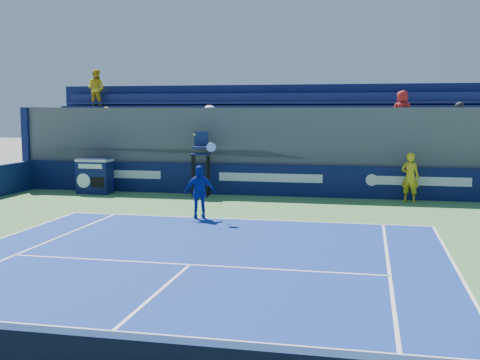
% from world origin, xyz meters
% --- Properties ---
extents(ball_person, '(0.76, 0.63, 1.78)m').
position_xyz_m(ball_person, '(5.13, 16.52, 0.90)').
color(ball_person, gold).
rests_on(ball_person, apron).
extents(back_hoarding, '(20.40, 0.21, 1.20)m').
position_xyz_m(back_hoarding, '(0.00, 17.10, 0.60)').
color(back_hoarding, '#0C1343').
rests_on(back_hoarding, ground).
extents(match_clock, '(1.34, 0.76, 1.40)m').
position_xyz_m(match_clock, '(-6.88, 16.28, 0.74)').
color(match_clock, '#0E164A').
rests_on(match_clock, ground).
extents(umpire_chair, '(0.79, 0.79, 2.48)m').
position_xyz_m(umpire_chair, '(-2.57, 16.40, 1.53)').
color(umpire_chair, black).
rests_on(umpire_chair, ground).
extents(tennis_player, '(1.04, 0.69, 2.57)m').
position_xyz_m(tennis_player, '(-1.30, 11.79, 0.82)').
color(tennis_player, '#122797').
rests_on(tennis_player, apron).
extents(stadium_seating, '(21.00, 4.05, 5.14)m').
position_xyz_m(stadium_seating, '(-0.03, 19.15, 1.84)').
color(stadium_seating, '#4F4F54').
rests_on(stadium_seating, ground).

